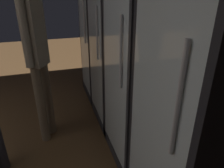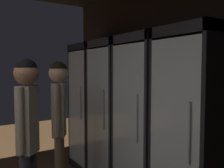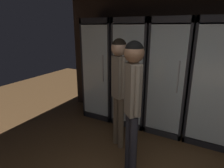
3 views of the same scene
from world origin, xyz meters
TOP-DOWN VIEW (x-y plane):
  - wall_back at (0.00, 3.03)m, footprint 6.00×0.06m
  - cooler_far_left at (-2.07, 2.74)m, footprint 0.64×0.59m
  - cooler_left at (-1.39, 2.74)m, footprint 0.64×0.59m
  - cooler_center at (-0.72, 2.74)m, footprint 0.64×0.59m
  - cooler_right at (-0.05, 2.74)m, footprint 0.64×0.59m
  - shopper_near at (-1.26, 1.84)m, footprint 0.27×0.22m
  - shopper_far at (-0.85, 1.38)m, footprint 0.23×0.23m

SIDE VIEW (x-z plane):
  - cooler_right at x=-0.05m, z-range -0.03..1.96m
  - cooler_left at x=-1.39m, z-range -0.03..1.96m
  - cooler_center at x=-0.72m, z-range -0.02..1.97m
  - cooler_far_left at x=-2.07m, z-range -0.02..1.98m
  - shopper_near at x=-1.26m, z-range 0.27..1.96m
  - shopper_far at x=-0.85m, z-range 0.27..1.96m
  - wall_back at x=0.00m, z-range 0.00..2.80m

